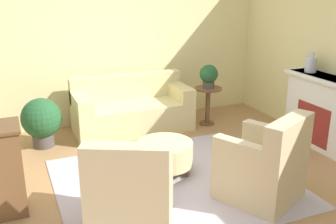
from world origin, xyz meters
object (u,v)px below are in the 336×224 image
couch (132,110)px  armchair_left (131,196)px  potted_plant_floor (42,120)px  side_table (208,100)px  potted_plant_on_side_table (209,75)px  armchair_right (265,168)px  ottoman_table (165,153)px  vase_mantel_near (311,64)px

couch → armchair_left: armchair_left is taller
couch → potted_plant_floor: bearing=-173.7°
armchair_left → side_table: armchair_left is taller
potted_plant_on_side_table → armchair_right: bearing=-103.9°
side_table → potted_plant_floor: potted_plant_floor is taller
ottoman_table → vase_mantel_near: 2.69m
couch → armchair_left: bearing=-108.0°
armchair_right → ottoman_table: bearing=127.1°
armchair_left → potted_plant_on_side_table: 3.37m
couch → side_table: size_ratio=2.92×
armchair_right → side_table: armchair_right is taller
couch → armchair_right: bearing=-76.0°
couch → armchair_left: (-0.90, -2.75, 0.06)m
armchair_left → ottoman_table: size_ratio=1.48×
ottoman_table → potted_plant_on_side_table: (1.41, 1.46, 0.61)m
armchair_left → potted_plant_floor: size_ratio=1.42×
ottoman_table → side_table: 2.03m
couch → potted_plant_on_side_table: (1.31, -0.25, 0.55)m
side_table → armchair_right: bearing=-103.9°
couch → armchair_right: size_ratio=1.80×
armchair_right → vase_mantel_near: (1.72, 1.30, 0.82)m
side_table → potted_plant_floor: size_ratio=0.88×
vase_mantel_near → potted_plant_floor: bearing=161.6°
side_table → potted_plant_floor: (-2.79, 0.09, -0.02)m
ottoman_table → armchair_right: bearing=-52.9°
vase_mantel_near → potted_plant_floor: (-3.88, 1.29, -0.79)m
couch → potted_plant_on_side_table: size_ratio=4.82×
armchair_left → side_table: 3.33m
ottoman_table → vase_mantel_near: (2.51, 0.26, 0.93)m
vase_mantel_near → potted_plant_on_side_table: vase_mantel_near is taller
armchair_left → vase_mantel_near: 3.64m
potted_plant_on_side_table → potted_plant_floor: (-2.79, 0.09, -0.46)m
ottoman_table → potted_plant_floor: bearing=131.6°
potted_plant_on_side_table → couch: bearing=169.0°
potted_plant_on_side_table → armchair_left: bearing=-131.4°
armchair_left → vase_mantel_near: (3.30, 1.30, 0.82)m
potted_plant_on_side_table → side_table: bearing=-26.6°
couch → potted_plant_floor: (-1.48, -0.16, 0.09)m
couch → side_table: (1.31, -0.25, 0.10)m
side_table → potted_plant_floor: bearing=178.1°
armchair_right → ottoman_table: (-0.79, 1.04, -0.12)m
couch → armchair_right: (0.69, -2.75, 0.06)m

